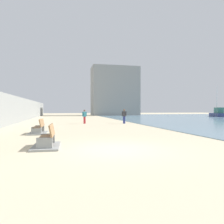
% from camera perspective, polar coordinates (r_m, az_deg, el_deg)
% --- Properties ---
extents(ground_plane, '(120.00, 120.00, 0.00)m').
position_cam_1_polar(ground_plane, '(26.50, -8.51, -2.73)').
color(ground_plane, beige).
extents(seawall, '(0.80, 64.00, 3.07)m').
position_cam_1_polar(seawall, '(26.95, -24.62, 0.53)').
color(seawall, gray).
rests_on(seawall, ground).
extents(bench_near, '(1.16, 2.13, 0.98)m').
position_cam_1_polar(bench_near, '(9.64, -16.90, -7.56)').
color(bench_near, gray).
rests_on(bench_near, ground).
extents(bench_far, '(1.19, 2.15, 0.98)m').
position_cam_1_polar(bench_far, '(15.05, -18.94, -4.57)').
color(bench_far, gray).
rests_on(bench_far, ground).
extents(person_walking, '(0.51, 0.27, 1.56)m').
position_cam_1_polar(person_walking, '(23.88, -7.32, -0.96)').
color(person_walking, '#B22D33').
rests_on(person_walking, ground).
extents(person_standing, '(0.49, 0.29, 1.62)m').
position_cam_1_polar(person_standing, '(23.91, 3.27, -0.86)').
color(person_standing, navy).
rests_on(person_standing, ground).
extents(boat_far_left, '(3.29, 5.55, 6.60)m').
position_cam_1_polar(boat_far_left, '(50.38, 26.33, -0.28)').
color(boat_far_left, navy).
rests_on(boat_far_left, water_bay).
extents(harbor_building, '(12.00, 6.00, 12.52)m').
position_cam_1_polar(harbor_building, '(56.13, 0.76, 5.54)').
color(harbor_building, gray).
rests_on(harbor_building, ground).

